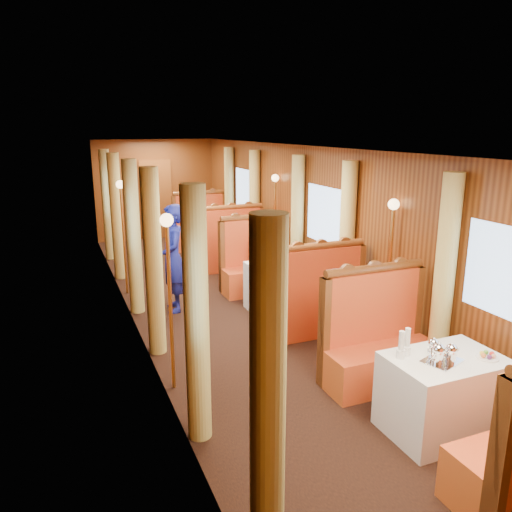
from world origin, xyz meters
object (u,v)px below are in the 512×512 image
table_far (215,241)px  teapot_left (438,356)px  tea_tray (442,361)px  rose_vase_mid (285,253)px  table_near (443,394)px  fruit_plate (487,356)px  teapot_right (451,356)px  banquette_far_fwd (230,249)px  teapot_back (433,349)px  banquette_near_aft (378,347)px  banquette_mid_fwd (314,305)px  passenger (264,253)px  table_mid (283,287)px  steward (173,259)px  rose_vase_far (215,216)px  banquette_far_aft (202,230)px  banquette_mid_aft (258,267)px

table_far → teapot_left: 7.08m
tea_tray → rose_vase_mid: size_ratio=0.94×
table_near → fruit_plate: fruit_plate is taller
rose_vase_mid → teapot_right: bearing=-90.9°
banquette_far_fwd → teapot_back: bearing=-90.8°
table_near → rose_vase_mid: 3.52m
banquette_near_aft → teapot_left: (-0.17, -1.08, 0.40)m
banquette_mid_fwd → banquette_far_fwd: (0.00, 3.50, 0.00)m
teapot_back → passenger: (0.09, 4.15, -0.07)m
table_near → teapot_right: 0.45m
tea_tray → teapot_right: bearing=-34.6°
table_mid → banquette_near_aft: bearing=-90.0°
passenger → teapot_back: bearing=-91.2°
banquette_mid_fwd → teapot_back: 2.43m
tea_tray → steward: steward is taller
rose_vase_far → steward: size_ratio=0.22×
fruit_plate → table_far: bearing=92.7°
banquette_mid_fwd → rose_vase_far: banquette_mid_fwd is taller
banquette_near_aft → banquette_far_fwd: same height
table_near → teapot_back: teapot_back is taller
table_near → banquette_far_aft: size_ratio=0.78×
teapot_right → passenger: (0.04, 4.33, -0.08)m
table_mid → table_far: same height
banquette_near_aft → table_near: bearing=-90.0°
banquette_far_aft → tea_tray: size_ratio=3.94×
teapot_left → passenger: size_ratio=0.24×
banquette_far_fwd → passenger: banquette_far_fwd is taller
passenger → banquette_far_fwd: bearing=90.0°
rose_vase_far → table_far: bearing=153.7°
rose_vase_far → banquette_mid_fwd: bearing=-90.3°
table_mid → passenger: bearing=90.0°
banquette_near_aft → teapot_left: size_ratio=7.38×
banquette_mid_fwd → teapot_back: banquette_mid_fwd is taller
banquette_near_aft → banquette_mid_fwd: bearing=90.0°
banquette_near_aft → banquette_mid_aft: same height
table_near → teapot_right: size_ratio=6.27×
teapot_right → passenger: 4.33m
tea_tray → rose_vase_far: bearing=89.0°
table_far → teapot_right: size_ratio=6.27×
banquette_near_aft → rose_vase_mid: size_ratio=3.72×
banquette_mid_fwd → banquette_far_aft: size_ratio=1.00×
teapot_back → tea_tray: bearing=-109.1°
table_near → table_far: size_ratio=1.00×
tea_tray → rose_vase_far: (0.12, 7.04, 0.17)m
table_mid → passenger: passenger is taller
banquette_near_aft → steward: size_ratio=0.80×
banquette_mid_aft → teapot_back: (-0.09, -4.43, 0.39)m
table_near → banquette_mid_fwd: size_ratio=0.78×
banquette_far_fwd → passenger: 1.78m
banquette_mid_fwd → teapot_back: (-0.09, -2.40, 0.39)m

